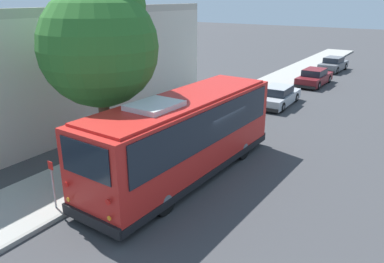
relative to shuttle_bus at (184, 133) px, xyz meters
name	(u,v)px	position (x,y,z in m)	size (l,w,h in m)	color
ground_plane	(205,165)	(1.22, -0.20, -1.80)	(160.00, 160.00, 0.00)	#3D3D3F
sidewalk_slab	(142,147)	(1.22, 3.24, -1.73)	(80.00, 3.10, 0.15)	#A3A099
curb_strip	(170,154)	(1.22, 1.62, -1.73)	(80.00, 0.14, 0.15)	gray
shuttle_bus	(184,133)	(0.00, 0.00, 0.00)	(9.74, 2.84, 3.37)	red
parked_sedan_silver	(278,96)	(11.82, 0.62, -1.21)	(4.53, 1.79, 1.27)	#A8AAAF
parked_sedan_maroon	(314,77)	(19.11, 0.36, -1.20)	(4.68, 1.87, 1.31)	maroon
parked_sedan_gray	(333,64)	(26.18, 0.56, -1.18)	(4.46, 1.93, 1.33)	slate
street_tree	(101,39)	(-0.99, 3.09, 3.43)	(4.50, 4.50, 7.71)	brown
sign_post_near	(53,184)	(-4.54, 2.07, -0.79)	(0.06, 0.22, 1.67)	gray
sign_post_far	(96,166)	(-2.68, 2.07, -0.85)	(0.06, 0.22, 1.55)	gray
building_backdrop	(30,72)	(0.78, 10.46, 1.15)	(21.32, 7.63, 6.29)	beige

